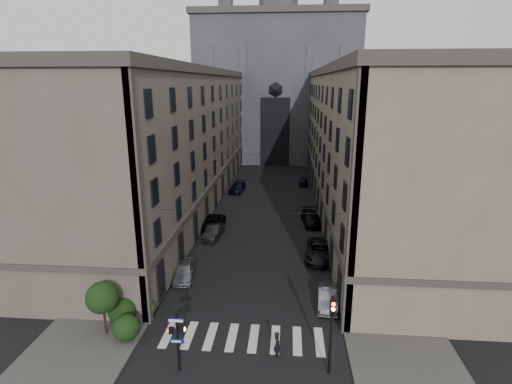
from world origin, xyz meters
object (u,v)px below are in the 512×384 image
(traffic_light_right, at_px, (332,326))
(car_right_near, at_px, (328,297))
(car_left_midnear, at_px, (214,232))
(car_right_midfar, at_px, (311,218))
(pedestrian, at_px, (277,345))
(pedestrian_signal_left, at_px, (177,337))
(car_left_far, at_px, (238,187))
(car_left_near, at_px, (184,271))
(car_left_midfar, at_px, (211,222))
(car_right_midnear, at_px, (320,251))
(car_right_far, at_px, (304,182))
(gothic_tower, at_px, (277,78))

(traffic_light_right, height_order, car_right_near, traffic_light_right)
(car_left_midnear, distance_m, car_right_midfar, 12.52)
(traffic_light_right, distance_m, pedestrian, 4.18)
(pedestrian_signal_left, distance_m, car_left_far, 41.18)
(car_left_near, height_order, car_left_far, car_left_far)
(traffic_light_right, distance_m, car_right_midfar, 26.60)
(car_left_midfar, relative_size, pedestrian, 2.89)
(car_left_near, xyz_separation_m, pedestrian, (8.62, -9.97, 0.17))
(car_right_midnear, relative_size, car_right_midfar, 1.12)
(pedestrian_signal_left, distance_m, car_left_near, 12.10)
(car_right_midnear, bearing_deg, pedestrian, -97.79)
(car_left_far, bearing_deg, car_right_far, 31.99)
(car_left_midfar, xyz_separation_m, car_right_far, (11.74, 21.80, -0.09))
(gothic_tower, bearing_deg, car_right_midnear, -83.74)
(gothic_tower, relative_size, car_left_midnear, 13.29)
(gothic_tower, distance_m, traffic_light_right, 74.67)
(gothic_tower, bearing_deg, car_right_near, -84.57)
(car_left_near, bearing_deg, traffic_light_right, -51.61)
(car_left_far, bearing_deg, car_right_near, -64.67)
(car_left_midnear, relative_size, car_right_near, 1.03)
(car_right_near, xyz_separation_m, car_right_midnear, (0.00, 8.74, 0.12))
(car_right_near, bearing_deg, car_left_near, 168.55)
(car_right_midfar, bearing_deg, car_right_near, -96.44)
(car_left_near, height_order, pedestrian, pedestrian)
(car_left_far, bearing_deg, gothic_tower, 87.38)
(gothic_tower, relative_size, car_left_near, 13.37)
(pedestrian_signal_left, bearing_deg, pedestrian, 16.18)
(car_left_midfar, height_order, pedestrian, pedestrian)
(car_left_far, height_order, car_right_midnear, car_right_midnear)
(gothic_tower, bearing_deg, car_left_far, -98.99)
(traffic_light_right, bearing_deg, car_left_midnear, 117.60)
(pedestrian_signal_left, xyz_separation_m, car_right_midnear, (9.71, 16.92, -1.50))
(pedestrian_signal_left, xyz_separation_m, car_left_near, (-2.69, 11.69, -1.58))
(traffic_light_right, height_order, car_left_far, traffic_light_right)
(car_right_midnear, distance_m, car_right_midfar, 9.99)
(car_left_midnear, bearing_deg, pedestrian, -61.82)
(car_left_midfar, bearing_deg, car_right_midnear, -24.91)
(car_right_midnear, bearing_deg, car_left_midfar, 154.88)
(car_right_midfar, relative_size, pedestrian, 2.91)
(car_right_far, bearing_deg, traffic_light_right, -87.52)
(pedestrian, bearing_deg, gothic_tower, -20.96)
(car_right_near, distance_m, pedestrian, 7.48)
(car_left_midfar, relative_size, car_right_midfar, 0.99)
(car_left_far, height_order, car_right_far, car_left_far)
(pedestrian_signal_left, xyz_separation_m, car_left_far, (-1.60, 41.12, -1.58))
(car_right_near, relative_size, car_right_far, 1.13)
(pedestrian_signal_left, bearing_deg, car_left_near, 102.94)
(car_left_far, xyz_separation_m, car_right_far, (10.67, 5.12, -0.10))
(car_left_midnear, xyz_separation_m, car_left_far, (0.23, 19.77, 0.02))
(car_left_near, xyz_separation_m, car_right_midnear, (12.40, 5.22, 0.08))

